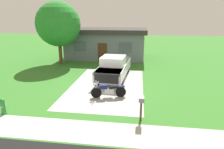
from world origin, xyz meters
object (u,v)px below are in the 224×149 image
object	(u,v)px
pickup_truck	(114,67)
fire_hydrant	(3,106)
motorcycle	(108,90)
mailbox	(141,102)
shade_tree	(58,24)
neighbor_house	(106,43)

from	to	relation	value
pickup_truck	fire_hydrant	size ratio (longest dim) A/B	6.61
motorcycle	pickup_truck	bearing A→B (deg)	91.73
mailbox	shade_tree	size ratio (longest dim) A/B	0.20
motorcycle	neighbor_house	bearing A→B (deg)	100.02
shade_tree	motorcycle	bearing A→B (deg)	-52.19
fire_hydrant	mailbox	distance (m)	7.16
motorcycle	pickup_truck	xyz separation A→B (m)	(-0.12, 4.09, 0.48)
motorcycle	pickup_truck	distance (m)	4.12
pickup_truck	neighbor_house	world-z (taller)	neighbor_house
fire_hydrant	neighbor_house	distance (m)	15.46
fire_hydrant	neighbor_house	world-z (taller)	neighbor_house
motorcycle	neighbor_house	world-z (taller)	neighbor_house
pickup_truck	shade_tree	world-z (taller)	shade_tree
mailbox	shade_tree	distance (m)	14.12
mailbox	neighbor_house	world-z (taller)	neighbor_house
pickup_truck	mailbox	distance (m)	7.06
fire_hydrant	mailbox	world-z (taller)	mailbox
motorcycle	fire_hydrant	distance (m)	5.89
neighbor_house	fire_hydrant	bearing A→B (deg)	-101.11
motorcycle	neighbor_house	distance (m)	12.45
motorcycle	shade_tree	size ratio (longest dim) A/B	0.34
motorcycle	mailbox	world-z (taller)	mailbox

